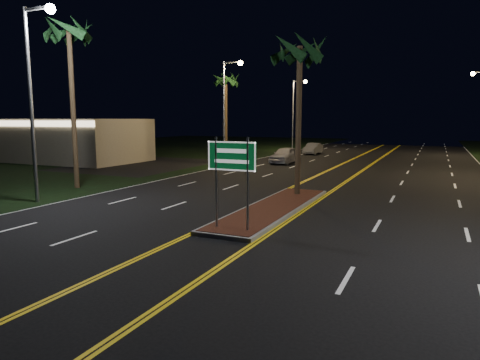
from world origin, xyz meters
The scene contains 13 objects.
ground centered at (0.00, 0.00, 0.00)m, with size 120.00×120.00×0.00m, color black.
grass_left centered at (-30.00, 25.00, 0.00)m, with size 40.00×110.00×0.01m, color black.
median_island centered at (0.00, 7.00, 0.08)m, with size 2.25×10.25×0.17m.
highway_sign centered at (0.00, 2.80, 2.40)m, with size 1.80×0.08×3.20m.
commercial_building centered at (-26.00, 19.99, 2.00)m, with size 15.00×8.12×4.00m.
streetlight_left_near centered at (-10.61, 4.00, 5.66)m, with size 1.91×0.44×9.00m.
streetlight_left_mid centered at (-10.61, 24.00, 5.66)m, with size 1.91×0.44×9.00m.
streetlight_left_far centered at (-10.61, 44.00, 5.66)m, with size 1.91×0.44×9.00m.
palm_median centered at (0.00, 10.50, 7.28)m, with size 2.40×2.40×8.30m.
palm_left_near centered at (-12.50, 8.00, 8.68)m, with size 2.40×2.40×9.80m.
palm_left_far centered at (-12.80, 28.00, 7.75)m, with size 2.40×2.40×8.80m.
car_near centered at (-6.07, 26.52, 0.87)m, with size 2.24×5.22×1.74m, color #B8B7BD.
car_far centered at (-6.55, 37.86, 0.73)m, with size 1.89×4.40×1.47m, color #A8ABB1.
Camera 1 is at (6.35, -10.32, 3.94)m, focal length 32.00 mm.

